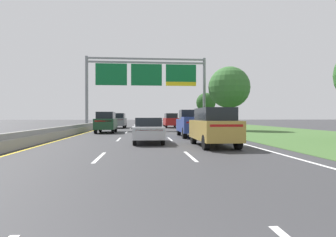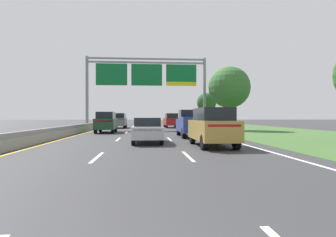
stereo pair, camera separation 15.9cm
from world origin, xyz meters
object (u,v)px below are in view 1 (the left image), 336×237
Objects in this scene: car_silver_centre_lane_sedan at (148,130)px; roadside_tree_mid at (229,87)px; car_darkgreen_left_lane_suv at (106,122)px; car_grey_left_lane_suv at (119,120)px; car_red_right_lane_suv at (171,120)px; car_gold_right_lane_suv at (214,126)px; overhead_sign_gantry at (147,78)px; roadside_tree_far at (206,103)px; pickup_truck_blue at (192,124)px.

roadside_tree_mid is at bearing -32.71° from car_silver_centre_lane_sedan.
car_darkgreen_left_lane_suv is 11.65m from car_grey_left_lane_suv.
roadside_tree_mid is (9.88, 15.24, 4.30)m from car_silver_centre_lane_sedan.
car_grey_left_lane_suv is 7.56m from car_red_right_lane_suv.
car_silver_centre_lane_sedan is 0.93× the size of car_red_right_lane_suv.
car_gold_right_lane_suv reaches higher than car_silver_centre_lane_sedan.
car_grey_left_lane_suv is 0.62× the size of roadside_tree_mid.
roadside_tree_mid is (9.81, -2.47, -1.35)m from overhead_sign_gantry.
roadside_tree_far is at bearing -58.01° from car_grey_left_lane_suv.
overhead_sign_gantry is 18.59m from car_silver_centre_lane_sedan.
car_gold_right_lane_suv is (-0.07, -7.50, 0.02)m from pickup_truck_blue.
car_darkgreen_left_lane_suv is at bearing 146.54° from car_red_right_lane_suv.
car_red_right_lane_suv is (7.81, 12.35, 0.00)m from car_darkgreen_left_lane_suv.
overhead_sign_gantry reaches higher than car_darkgreen_left_lane_suv.
overhead_sign_gantry is 1.98× the size of roadside_tree_mid.
overhead_sign_gantry reaches higher than car_grey_left_lane_suv.
car_grey_left_lane_suv is at bearing 9.62° from car_silver_centre_lane_sedan.
overhead_sign_gantry is 8.58m from car_grey_left_lane_suv.
roadside_tree_far is at bearing -36.64° from car_darkgreen_left_lane_suv.
overhead_sign_gantry is at bearing -126.81° from roadside_tree_far.
car_darkgreen_left_lane_suv and car_grey_left_lane_suv have the same top height.
car_red_right_lane_suv is (3.71, 23.86, 0.28)m from car_silver_centre_lane_sedan.
roadside_tree_far is (10.83, 32.08, 3.32)m from car_silver_centre_lane_sedan.
car_gold_right_lane_suv is 0.62× the size of roadside_tree_mid.
car_grey_left_lane_suv is (-7.36, 25.65, 0.00)m from car_gold_right_lane_suv.
roadside_tree_far is at bearing -18.41° from car_silver_centre_lane_sedan.
car_silver_centre_lane_sedan is 23.47m from car_grey_left_lane_suv.
roadside_tree_far is at bearing -42.08° from car_red_right_lane_suv.
roadside_tree_far is at bearing -14.31° from pickup_truck_blue.
overhead_sign_gantry is 9.20m from car_darkgreen_left_lane_suv.
overhead_sign_gantry is at bearing 165.89° from roadside_tree_mid.
car_darkgreen_left_lane_suv is 15.02m from roadside_tree_mid.
pickup_truck_blue is at bearing -104.93° from roadside_tree_far.
car_grey_left_lane_suv is 1.00× the size of car_red_right_lane_suv.
roadside_tree_mid is at bearing -119.35° from car_grey_left_lane_suv.
car_red_right_lane_suv is at bearing -130.91° from roadside_tree_far.
pickup_truck_blue is at bearing -157.08° from car_grey_left_lane_suv.
car_darkgreen_left_lane_suv is 14.61m from car_red_right_lane_suv.
car_gold_right_lane_suv is 19.26m from roadside_tree_mid.
car_gold_right_lane_suv is 1.00× the size of car_red_right_lane_suv.
pickup_truck_blue is at bearing -1.19° from car_gold_right_lane_suv.
car_gold_right_lane_suv and car_red_right_lane_suv have the same top height.
roadside_tree_mid is (13.71, -7.91, 4.02)m from car_grey_left_lane_suv.
pickup_truck_blue is 1.15× the size of car_darkgreen_left_lane_suv.
car_silver_centre_lane_sedan is at bearing -169.98° from car_grey_left_lane_suv.
pickup_truck_blue is 19.61m from car_grey_left_lane_suv.
car_red_right_lane_suv is (0.10, 18.86, 0.02)m from pickup_truck_blue.
overhead_sign_gantry is 2.56× the size of roadside_tree_far.
pickup_truck_blue reaches higher than car_darkgreen_left_lane_suv.
car_red_right_lane_suv is at bearing 0.32° from pickup_truck_blue.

